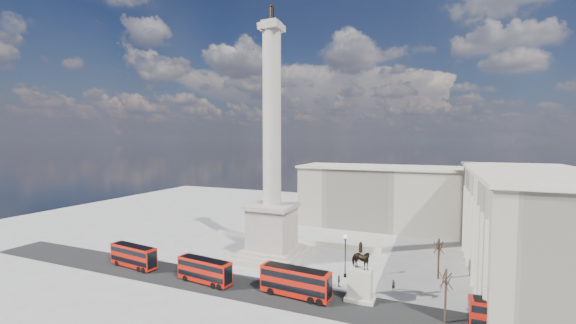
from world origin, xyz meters
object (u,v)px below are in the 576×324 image
(red_bus_d, at_px, (517,320))
(equestrian_statue, at_px, (360,280))
(red_bus_a, at_px, (134,256))
(pedestrian_crossing, at_px, (339,281))
(pedestrian_walking, at_px, (394,285))
(nelsons_column, at_px, (272,194))
(red_bus_c, at_px, (296,282))
(red_bus_b, at_px, (205,270))
(pedestrian_standing, at_px, (468,310))
(victorian_lamp, at_px, (345,252))

(red_bus_d, bearing_deg, equestrian_statue, 170.93)
(red_bus_a, relative_size, pedestrian_crossing, 5.66)
(pedestrian_walking, bearing_deg, nelsons_column, 130.60)
(red_bus_c, bearing_deg, nelsons_column, 130.63)
(red_bus_c, distance_m, pedestrian_crossing, 8.10)
(nelsons_column, distance_m, red_bus_b, 19.78)
(nelsons_column, distance_m, red_bus_d, 43.44)
(pedestrian_standing, bearing_deg, pedestrian_walking, -26.10)
(victorian_lamp, height_order, equestrian_statue, equestrian_statue)
(victorian_lamp, xyz_separation_m, pedestrian_walking, (8.32, -2.38, -3.50))
(red_bus_d, relative_size, pedestrian_walking, 6.18)
(nelsons_column, relative_size, red_bus_a, 4.78)
(red_bus_b, height_order, equestrian_statue, equestrian_statue)
(red_bus_d, height_order, pedestrian_standing, red_bus_d)
(nelsons_column, height_order, pedestrian_walking, nelsons_column)
(equestrian_statue, height_order, pedestrian_walking, equestrian_statue)
(red_bus_a, distance_m, red_bus_b, 16.50)
(nelsons_column, relative_size, pedestrian_crossing, 27.09)
(red_bus_d, distance_m, pedestrian_standing, 6.18)
(nelsons_column, relative_size, red_bus_b, 4.91)
(nelsons_column, distance_m, equestrian_statue, 25.50)
(pedestrian_standing, bearing_deg, red_bus_d, 142.46)
(pedestrian_standing, relative_size, pedestrian_crossing, 0.94)
(red_bus_a, xyz_separation_m, red_bus_b, (16.48, -0.87, -0.06))
(red_bus_a, height_order, pedestrian_standing, red_bus_a)
(red_bus_a, xyz_separation_m, pedestrian_crossing, (37.31, 6.24, -1.25))
(pedestrian_standing, bearing_deg, red_bus_c, 6.95)
(red_bus_c, xyz_separation_m, equestrian_statue, (9.16, 2.67, 0.74))
(pedestrian_crossing, bearing_deg, red_bus_b, 83.48)
(nelsons_column, xyz_separation_m, victorian_lamp, (15.96, -4.42, -8.58))
(equestrian_statue, distance_m, pedestrian_crossing, 5.79)
(victorian_lamp, relative_size, equestrian_statue, 0.84)
(red_bus_a, bearing_deg, red_bus_c, 6.94)
(red_bus_b, height_order, red_bus_d, red_bus_d)
(nelsons_column, height_order, equestrian_statue, nelsons_column)
(pedestrian_standing, distance_m, pedestrian_crossing, 18.64)
(red_bus_a, bearing_deg, nelsons_column, 41.88)
(pedestrian_standing, height_order, pedestrian_crossing, pedestrian_crossing)
(equestrian_statue, bearing_deg, pedestrian_standing, 2.89)
(red_bus_c, distance_m, victorian_lamp, 11.79)
(equestrian_statue, xyz_separation_m, pedestrian_crossing, (-4.10, 3.49, -2.15))
(victorian_lamp, xyz_separation_m, equestrian_statue, (4.12, -7.80, -1.27))
(nelsons_column, height_order, pedestrian_crossing, nelsons_column)
(red_bus_d, bearing_deg, nelsons_column, 158.38)
(pedestrian_walking, bearing_deg, equestrian_statue, -161.45)
(red_bus_a, height_order, red_bus_c, red_bus_c)
(nelsons_column, relative_size, red_bus_c, 4.50)
(red_bus_a, height_order, victorian_lamp, victorian_lamp)
(nelsons_column, height_order, red_bus_b, nelsons_column)
(red_bus_c, bearing_deg, red_bus_b, -172.16)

